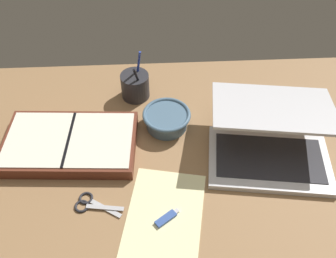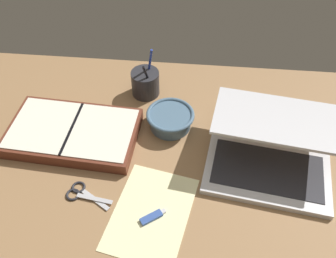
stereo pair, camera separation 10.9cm
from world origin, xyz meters
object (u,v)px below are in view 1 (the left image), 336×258
pen_cup (135,86)px  scissors (89,204)px  laptop (270,142)px  bowl (168,119)px  planner (70,143)px

pen_cup → scissors: size_ratio=1.27×
laptop → bowl: laptop is taller
bowl → laptop: bearing=-23.5°
planner → pen_cup: bearing=52.7°
bowl → planner: bearing=-165.7°
laptop → planner: (-58.88, 5.12, -3.10)cm
laptop → pen_cup: (-39.40, 27.64, -0.69)cm
bowl → pen_cup: size_ratio=0.89×
pen_cup → scissors: 44.57cm
laptop → planner: size_ratio=0.96×
scissors → planner: bearing=129.8°
bowl → scissors: 35.78cm
planner → scissors: planner is taller
bowl → pen_cup: 18.14cm
laptop → bowl: bearing=164.5°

